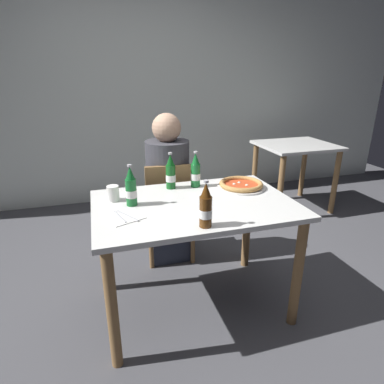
{
  "coord_description": "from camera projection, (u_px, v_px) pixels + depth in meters",
  "views": [
    {
      "loc": [
        -0.53,
        -1.71,
        1.48
      ],
      "look_at": [
        0.0,
        0.05,
        0.8
      ],
      "focal_mm": 30.01,
      "sensor_mm": 36.0,
      "label": 1
    }
  ],
  "objects": [
    {
      "name": "beer_bottle_right",
      "position": [
        171.0,
        173.0,
        2.14
      ],
      "size": [
        0.07,
        0.07,
        0.25
      ],
      "color": "#14591E",
      "rests_on": "dining_table_main"
    },
    {
      "name": "chair_behind_table",
      "position": [
        169.0,
        206.0,
        2.57
      ],
      "size": [
        0.43,
        0.43,
        0.85
      ],
      "rotation": [
        0.0,
        0.0,
        3.07
      ],
      "color": "olive",
      "rests_on": "ground_plane"
    },
    {
      "name": "back_wall_tiled",
      "position": [
        138.0,
        90.0,
        3.72
      ],
      "size": [
        7.0,
        0.1,
        2.6
      ],
      "primitive_type": "cube",
      "color": "silver",
      "rests_on": "ground_plane"
    },
    {
      "name": "beer_bottle_center",
      "position": [
        206.0,
        207.0,
        1.6
      ],
      "size": [
        0.07,
        0.07,
        0.25
      ],
      "color": "#512D0F",
      "rests_on": "dining_table_main"
    },
    {
      "name": "napkin_with_cutlery",
      "position": [
        124.0,
        217.0,
        1.74
      ],
      "size": [
        0.23,
        0.23,
        0.01
      ],
      "color": "white",
      "rests_on": "dining_table_main"
    },
    {
      "name": "dining_table_background",
      "position": [
        295.0,
        158.0,
        3.6
      ],
      "size": [
        0.8,
        0.7,
        0.75
      ],
      "color": "silver",
      "rests_on": "ground_plane"
    },
    {
      "name": "pizza_margherita_near",
      "position": [
        241.0,
        185.0,
        2.18
      ],
      "size": [
        0.32,
        0.32,
        0.04
      ],
      "color": "white",
      "rests_on": "dining_table_main"
    },
    {
      "name": "diner_seated",
      "position": [
        168.0,
        192.0,
        2.58
      ],
      "size": [
        0.34,
        0.34,
        1.21
      ],
      "color": "#2D3342",
      "rests_on": "ground_plane"
    },
    {
      "name": "beer_bottle_extra",
      "position": [
        131.0,
        188.0,
        1.86
      ],
      "size": [
        0.07,
        0.07,
        0.25
      ],
      "color": "#196B2D",
      "rests_on": "dining_table_main"
    },
    {
      "name": "dining_table_main",
      "position": [
        194.0,
        220.0,
        1.97
      ],
      "size": [
        1.2,
        0.8,
        0.75
      ],
      "color": "silver",
      "rests_on": "ground_plane"
    },
    {
      "name": "paper_cup",
      "position": [
        113.0,
        193.0,
        1.95
      ],
      "size": [
        0.07,
        0.07,
        0.09
      ],
      "primitive_type": "cylinder",
      "color": "white",
      "rests_on": "dining_table_main"
    },
    {
      "name": "ground_plane",
      "position": [
        194.0,
        304.0,
        2.19
      ],
      "size": [
        8.0,
        8.0,
        0.0
      ],
      "primitive_type": "plane",
      "color": "#4C4C51"
    },
    {
      "name": "beer_bottle_left",
      "position": [
        196.0,
        172.0,
        2.17
      ],
      "size": [
        0.07,
        0.07,
        0.25
      ],
      "color": "#196B2D",
      "rests_on": "dining_table_main"
    }
  ]
}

